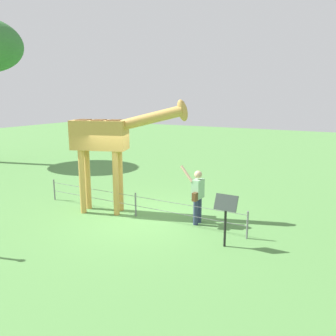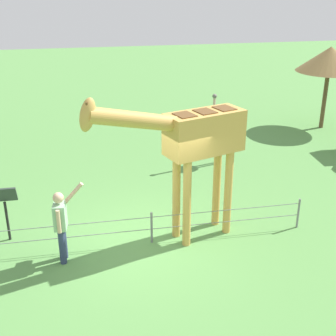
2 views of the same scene
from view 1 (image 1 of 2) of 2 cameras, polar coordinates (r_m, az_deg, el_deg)
The scene contains 5 objects.
ground_plane at distance 10.70m, azimuth -5.62°, elevation -8.10°, with size 60.00×60.00×0.00m, color #568E47.
giraffe at distance 10.71m, azimuth -9.90°, elevation 4.65°, with size 3.59×1.65×3.58m.
visitor at distance 9.87m, azimuth 4.91°, elevation -4.31°, with size 0.65×0.59×1.72m.
info_sign at distance 8.47m, azimuth 9.59°, elevation -6.89°, with size 0.56×0.21×1.32m.
wire_fence at distance 10.63m, azimuth -5.42°, elevation -5.92°, with size 7.05×0.05×0.75m.
Camera 1 is at (5.76, -8.24, 3.67)m, focal length 36.59 mm.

